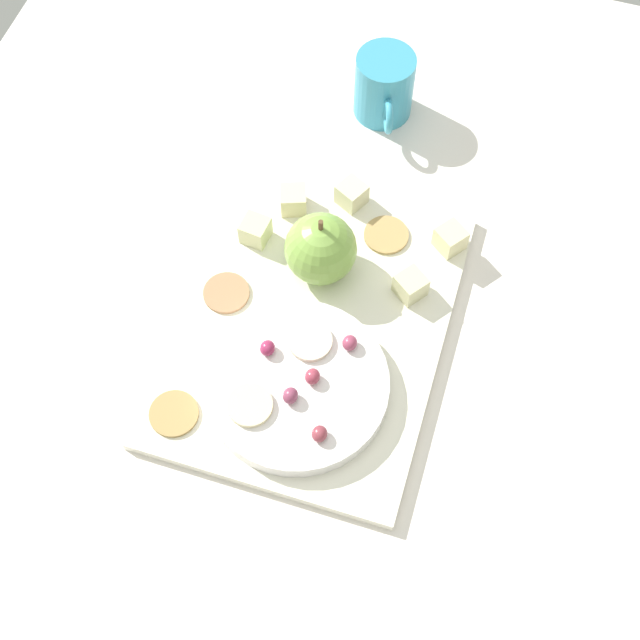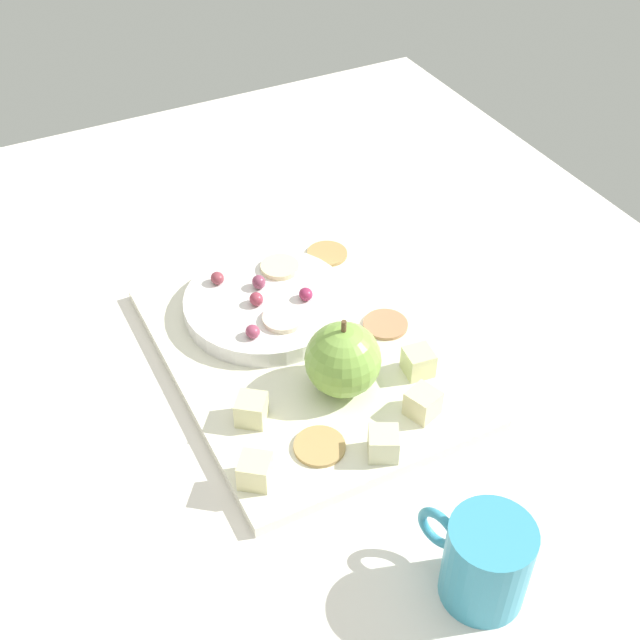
{
  "view_description": "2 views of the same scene",
  "coord_description": "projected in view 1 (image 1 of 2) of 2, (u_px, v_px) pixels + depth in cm",
  "views": [
    {
      "loc": [
        -37.92,
        -12.21,
        85.68
      ],
      "look_at": [
        -0.07,
        -0.53,
        10.35
      ],
      "focal_mm": 48.75,
      "sensor_mm": 36.0,
      "label": 1
    },
    {
      "loc": [
        58.32,
        -26.26,
        65.71
      ],
      "look_at": [
        2.12,
        2.45,
        10.19
      ],
      "focal_mm": 46.16,
      "sensor_mm": 36.0,
      "label": 2
    }
  ],
  "objects": [
    {
      "name": "table",
      "position": [
        315.0,
        353.0,
        0.92
      ],
      "size": [
        118.29,
        101.69,
        4.79
      ],
      "primitive_type": "cube",
      "color": "silver",
      "rests_on": "ground"
    },
    {
      "name": "platter",
      "position": [
        312.0,
        326.0,
        0.9
      ],
      "size": [
        36.16,
        27.04,
        1.34
      ],
      "primitive_type": "cube",
      "color": "white",
      "rests_on": "table"
    },
    {
      "name": "serving_dish",
      "position": [
        295.0,
        385.0,
        0.85
      ],
      "size": [
        18.22,
        18.22,
        1.97
      ],
      "primitive_type": "cylinder",
      "color": "white",
      "rests_on": "platter"
    },
    {
      "name": "apple_whole",
      "position": [
        321.0,
        249.0,
        0.89
      ],
      "size": [
        7.57,
        7.57,
        7.57
      ],
      "primitive_type": "sphere",
      "color": "#7DAA46",
      "rests_on": "platter"
    },
    {
      "name": "apple_stem",
      "position": [
        321.0,
        225.0,
        0.86
      ],
      "size": [
        0.5,
        0.5,
        1.2
      ],
      "primitive_type": "cylinder",
      "color": "brown",
      "rests_on": "apple_whole"
    },
    {
      "name": "cheese_cube_0",
      "position": [
        352.0,
        194.0,
        0.96
      ],
      "size": [
        3.75,
        3.75,
        2.78
      ],
      "primitive_type": "cube",
      "rotation": [
        0.0,
        0.0,
        1.09
      ],
      "color": "beige",
      "rests_on": "platter"
    },
    {
      "name": "cheese_cube_1",
      "position": [
        293.0,
        200.0,
        0.95
      ],
      "size": [
        3.55,
        3.55,
        2.78
      ],
      "primitive_type": "cube",
      "rotation": [
        0.0,
        0.0,
        0.34
      ],
      "color": "beige",
      "rests_on": "platter"
    },
    {
      "name": "cheese_cube_2",
      "position": [
        411.0,
        286.0,
        0.9
      ],
      "size": [
        3.89,
        3.89,
        2.78
      ],
      "primitive_type": "cube",
      "rotation": [
        0.0,
        0.0,
        0.92
      ],
      "color": "beige",
      "rests_on": "platter"
    },
    {
      "name": "cheese_cube_3",
      "position": [
        255.0,
        230.0,
        0.93
      ],
      "size": [
        3.08,
        3.08,
        2.78
      ],
      "primitive_type": "cube",
      "rotation": [
        0.0,
        0.0,
        1.45
      ],
      "color": "beige",
      "rests_on": "platter"
    },
    {
      "name": "cheese_cube_4",
      "position": [
        450.0,
        239.0,
        0.93
      ],
      "size": [
        3.89,
        3.89,
        2.78
      ],
      "primitive_type": "cube",
      "rotation": [
        0.0,
        0.0,
        0.92
      ],
      "color": "beige",
      "rests_on": "platter"
    },
    {
      "name": "cracker_0",
      "position": [
        226.0,
        293.0,
        0.91
      ],
      "size": [
        4.89,
        4.89,
        0.4
      ],
      "primitive_type": "cylinder",
      "color": "tan",
      "rests_on": "platter"
    },
    {
      "name": "cracker_1",
      "position": [
        386.0,
        235.0,
        0.95
      ],
      "size": [
        4.89,
        4.89,
        0.4
      ],
      "primitive_type": "cylinder",
      "color": "tan",
      "rests_on": "platter"
    },
    {
      "name": "cracker_2",
      "position": [
        174.0,
        414.0,
        0.85
      ],
      "size": [
        4.89,
        4.89,
        0.4
      ],
      "primitive_type": "cylinder",
      "color": "tan",
      "rests_on": "platter"
    },
    {
      "name": "grape_0",
      "position": [
        312.0,
        376.0,
        0.84
      ],
      "size": [
        1.64,
        1.48,
        1.45
      ],
      "primitive_type": "ellipsoid",
      "color": "#9B3649",
      "rests_on": "serving_dish"
    },
    {
      "name": "grape_1",
      "position": [
        268.0,
        348.0,
        0.85
      ],
      "size": [
        1.64,
        1.48,
        1.37
      ],
      "primitive_type": "ellipsoid",
      "color": "#96284E",
      "rests_on": "serving_dish"
    },
    {
      "name": "grape_2",
      "position": [
        292.0,
        396.0,
        0.83
      ],
      "size": [
        1.64,
        1.48,
        1.54
      ],
      "primitive_type": "ellipsoid",
      "color": "#893B56",
      "rests_on": "serving_dish"
    },
    {
      "name": "grape_3",
      "position": [
        350.0,
        343.0,
        0.86
      ],
      "size": [
        1.64,
        1.48,
        1.36
      ],
      "primitive_type": "ellipsoid",
      "color": "#993D58",
      "rests_on": "serving_dish"
    },
    {
      "name": "grape_4",
      "position": [
        320.0,
        434.0,
        0.81
      ],
      "size": [
        1.64,
        1.48,
        1.36
      ],
      "primitive_type": "ellipsoid",
      "color": "brown",
      "rests_on": "serving_dish"
    },
    {
      "name": "apple_slice_0",
      "position": [
        250.0,
        405.0,
        0.83
      ],
      "size": [
        4.43,
        4.43,
        0.6
      ],
      "primitive_type": "cylinder",
      "color": "beige",
      "rests_on": "serving_dish"
    },
    {
      "name": "apple_slice_1",
      "position": [
        315.0,
        342.0,
        0.86
      ],
      "size": [
        4.43,
        4.43,
        0.6
      ],
      "primitive_type": "cylinder",
      "color": "beige",
      "rests_on": "serving_dish"
    },
    {
      "name": "cup",
      "position": [
        384.0,
        86.0,
        1.01
      ],
      "size": [
        9.88,
        6.91,
        8.21
      ],
      "color": "teal",
      "rests_on": "table"
    }
  ]
}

